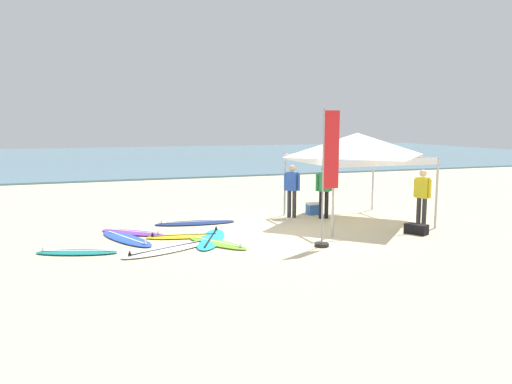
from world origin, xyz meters
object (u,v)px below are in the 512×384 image
at_px(surfboard_teal, 76,252).
at_px(surfboard_yellow, 184,236).
at_px(surfboard_purple, 133,233).
at_px(person_blue, 292,187).
at_px(surfboard_navy, 195,223).
at_px(banner_flag, 327,184).
at_px(surfboard_lime, 218,243).
at_px(person_yellow, 422,194).
at_px(gear_bag_near_tent, 416,229).
at_px(surfboard_cyan, 211,239).
at_px(surfboard_white, 166,249).
at_px(cooler_box, 314,208).
at_px(surfboard_blue, 127,239).
at_px(canopy_tent, 357,145).
at_px(person_green, 324,188).

xyz_separation_m(surfboard_teal, surfboard_yellow, (2.71, 0.83, -0.00)).
xyz_separation_m(surfboard_purple, person_blue, (5.12, 0.78, 0.95)).
height_order(surfboard_navy, banner_flag, banner_flag).
relative_size(surfboard_lime, person_yellow, 1.14).
bearing_deg(gear_bag_near_tent, surfboard_teal, 174.33).
relative_size(surfboard_teal, surfboard_cyan, 0.79).
relative_size(surfboard_white, person_blue, 1.44).
bearing_deg(cooler_box, surfboard_blue, -164.40).
xyz_separation_m(surfboard_purple, surfboard_blue, (-0.23, -0.70, -0.00)).
relative_size(canopy_tent, cooler_box, 6.97).
bearing_deg(surfboard_blue, cooler_box, 15.60).
distance_m(gear_bag_near_tent, cooler_box, 3.91).
relative_size(surfboard_lime, surfboard_blue, 0.81).
height_order(canopy_tent, surfboard_lime, canopy_tent).
height_order(surfboard_white, surfboard_purple, same).
bearing_deg(surfboard_navy, surfboard_yellow, -112.03).
bearing_deg(person_blue, surfboard_cyan, -145.59).
bearing_deg(person_yellow, banner_flag, -163.41).
height_order(person_green, person_yellow, same).
height_order(canopy_tent, surfboard_teal, canopy_tent).
relative_size(person_green, banner_flag, 0.50).
distance_m(surfboard_lime, surfboard_teal, 3.38).
bearing_deg(surfboard_lime, surfboard_purple, 133.85).
bearing_deg(surfboard_teal, surfboard_cyan, 4.84).
height_order(surfboard_blue, gear_bag_near_tent, gear_bag_near_tent).
bearing_deg(surfboard_teal, surfboard_yellow, 17.01).
xyz_separation_m(surfboard_yellow, surfboard_cyan, (0.62, -0.55, -0.00)).
height_order(surfboard_lime, surfboard_teal, same).
relative_size(surfboard_lime, surfboard_navy, 0.78).
bearing_deg(surfboard_purple, canopy_tent, -3.95).
bearing_deg(person_green, surfboard_navy, 173.05).
bearing_deg(person_yellow, cooler_box, 124.10).
height_order(surfboard_blue, surfboard_cyan, same).
bearing_deg(person_yellow, surfboard_blue, 171.61).
relative_size(surfboard_teal, surfboard_purple, 1.05).
bearing_deg(surfboard_navy, person_yellow, -23.82).
bearing_deg(surfboard_navy, surfboard_purple, -157.72).
bearing_deg(banner_flag, gear_bag_near_tent, 7.74).
distance_m(surfboard_white, person_yellow, 7.58).
distance_m(surfboard_yellow, banner_flag, 4.11).
bearing_deg(surfboard_white, surfboard_teal, 167.99).
relative_size(surfboard_blue, person_yellow, 1.42).
relative_size(person_yellow, gear_bag_near_tent, 2.85).
bearing_deg(gear_bag_near_tent, cooler_box, 110.09).
bearing_deg(surfboard_navy, person_blue, -0.05).
xyz_separation_m(surfboard_white, gear_bag_near_tent, (6.84, -0.45, 0.10)).
relative_size(surfboard_yellow, cooler_box, 4.15).
bearing_deg(person_green, surfboard_white, -155.75).
bearing_deg(surfboard_yellow, surfboard_purple, 143.77).
relative_size(surfboard_teal, person_yellow, 1.16).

